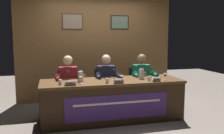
# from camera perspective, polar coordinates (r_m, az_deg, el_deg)

# --- Properties ---
(ground_plane) EXTENTS (12.00, 12.00, 0.00)m
(ground_plane) POSITION_cam_1_polar(r_m,az_deg,el_deg) (4.73, 0.00, -12.19)
(ground_plane) COLOR #70665B
(wall_back_panelled) EXTENTS (3.85, 0.14, 2.60)m
(wall_back_panelled) POSITION_cam_1_polar(r_m,az_deg,el_deg) (5.99, -3.75, 4.64)
(wall_back_panelled) COLOR brown
(wall_back_panelled) RESTS_ON ground_plane
(conference_table) EXTENTS (2.65, 0.87, 0.76)m
(conference_table) POSITION_cam_1_polar(r_m,az_deg,el_deg) (4.48, 0.35, -6.47)
(conference_table) COLOR brown
(conference_table) RESTS_ON ground_plane
(chair_left) EXTENTS (0.44, 0.45, 0.88)m
(chair_left) POSITION_cam_1_polar(r_m,az_deg,el_deg) (5.08, -10.43, -5.96)
(chair_left) COLOR black
(chair_left) RESTS_ON ground_plane
(panelist_left) EXTENTS (0.51, 0.48, 1.21)m
(panelist_left) POSITION_cam_1_polar(r_m,az_deg,el_deg) (4.83, -10.33, -3.30)
(panelist_left) COLOR black
(panelist_left) RESTS_ON ground_plane
(nameplate_left) EXTENTS (0.20, 0.06, 0.08)m
(nameplate_left) POSITION_cam_1_polar(r_m,az_deg,el_deg) (4.09, -9.88, -3.81)
(nameplate_left) COLOR white
(nameplate_left) RESTS_ON conference_table
(juice_glass_left) EXTENTS (0.06, 0.06, 0.12)m
(juice_glass_left) POSITION_cam_1_polar(r_m,az_deg,el_deg) (4.21, -7.42, -2.81)
(juice_glass_left) COLOR white
(juice_glass_left) RESTS_ON conference_table
(water_cup_left) EXTENTS (0.06, 0.06, 0.08)m
(water_cup_left) POSITION_cam_1_polar(r_m,az_deg,el_deg) (4.20, -12.22, -3.61)
(water_cup_left) COLOR silver
(water_cup_left) RESTS_ON conference_table
(microphone_left) EXTENTS (0.06, 0.17, 0.22)m
(microphone_left) POSITION_cam_1_polar(r_m,az_deg,el_deg) (4.28, -10.42, -2.85)
(microphone_left) COLOR black
(microphone_left) RESTS_ON conference_table
(chair_center) EXTENTS (0.44, 0.45, 0.88)m
(chair_center) POSITION_cam_1_polar(r_m,az_deg,el_deg) (5.19, -1.72, -5.56)
(chair_center) COLOR black
(chair_center) RESTS_ON ground_plane
(panelist_center) EXTENTS (0.51, 0.48, 1.21)m
(panelist_center) POSITION_cam_1_polar(r_m,az_deg,el_deg) (4.95, -1.22, -2.94)
(panelist_center) COLOR black
(panelist_center) RESTS_ON ground_plane
(nameplate_center) EXTENTS (0.19, 0.06, 0.08)m
(nameplate_center) POSITION_cam_1_polar(r_m,az_deg,el_deg) (4.21, 1.57, -3.39)
(nameplate_center) COLOR white
(nameplate_center) RESTS_ON conference_table
(juice_glass_center) EXTENTS (0.06, 0.06, 0.12)m
(juice_glass_center) POSITION_cam_1_polar(r_m,az_deg,el_deg) (4.33, 2.33, -2.49)
(juice_glass_center) COLOR white
(juice_glass_center) RESTS_ON conference_table
(water_cup_center) EXTENTS (0.06, 0.06, 0.08)m
(water_cup_center) POSITION_cam_1_polar(r_m,az_deg,el_deg) (4.24, -1.14, -3.35)
(water_cup_center) COLOR silver
(water_cup_center) RESTS_ON conference_table
(microphone_center) EXTENTS (0.06, 0.17, 0.22)m
(microphone_center) POSITION_cam_1_polar(r_m,az_deg,el_deg) (4.44, 0.78, -2.39)
(microphone_center) COLOR black
(microphone_center) RESTS_ON conference_table
(chair_right) EXTENTS (0.44, 0.45, 0.88)m
(chair_right) POSITION_cam_1_polar(r_m,az_deg,el_deg) (5.41, 6.44, -5.07)
(chair_right) COLOR black
(chair_right) RESTS_ON ground_plane
(panelist_right) EXTENTS (0.51, 0.48, 1.21)m
(panelist_right) POSITION_cam_1_polar(r_m,az_deg,el_deg) (5.18, 7.27, -2.53)
(panelist_right) COLOR black
(panelist_right) RESTS_ON ground_plane
(nameplate_right) EXTENTS (0.16, 0.06, 0.08)m
(nameplate_right) POSITION_cam_1_polar(r_m,az_deg,el_deg) (4.47, 10.53, -2.89)
(nameplate_right) COLOR white
(nameplate_right) RESTS_ON conference_table
(juice_glass_right) EXTENTS (0.06, 0.06, 0.12)m
(juice_glass_right) POSITION_cam_1_polar(r_m,az_deg,el_deg) (4.67, 12.55, -1.94)
(juice_glass_right) COLOR white
(juice_glass_right) RESTS_ON conference_table
(water_cup_right) EXTENTS (0.06, 0.06, 0.08)m
(water_cup_right) POSITION_cam_1_polar(r_m,az_deg,el_deg) (4.52, 8.83, -2.76)
(water_cup_right) COLOR silver
(water_cup_right) RESTS_ON conference_table
(microphone_right) EXTENTS (0.06, 0.17, 0.22)m
(microphone_right) POSITION_cam_1_polar(r_m,az_deg,el_deg) (4.71, 9.79, -1.94)
(microphone_right) COLOR black
(microphone_right) RESTS_ON conference_table
(water_pitcher_left_side) EXTENTS (0.15, 0.10, 0.21)m
(water_pitcher_left_side) POSITION_cam_1_polar(r_m,az_deg,el_deg) (4.40, -7.51, -2.26)
(water_pitcher_left_side) COLOR silver
(water_pitcher_left_side) RESTS_ON conference_table
(water_pitcher_right_side) EXTENTS (0.15, 0.10, 0.21)m
(water_pitcher_right_side) POSITION_cam_1_polar(r_m,az_deg,el_deg) (4.71, 7.03, -1.63)
(water_pitcher_right_side) COLOR silver
(water_pitcher_right_side) RESTS_ON conference_table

